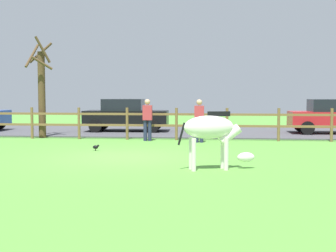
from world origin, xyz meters
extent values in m
plane|color=#549338|center=(0.00, 0.00, 0.00)|extent=(60.00, 60.00, 0.00)
cube|color=#47474C|center=(0.00, 9.30, 0.03)|extent=(28.00, 7.40, 0.05)
cylinder|color=brown|center=(-4.99, 5.00, 0.65)|extent=(0.11, 0.11, 1.29)
cylinder|color=brown|center=(-2.99, 5.00, 0.65)|extent=(0.11, 0.11, 1.29)
cylinder|color=brown|center=(-0.99, 5.00, 0.65)|extent=(0.11, 0.11, 1.29)
cylinder|color=brown|center=(1.01, 5.00, 0.65)|extent=(0.11, 0.11, 1.29)
cylinder|color=brown|center=(3.02, 5.00, 0.65)|extent=(0.11, 0.11, 1.29)
cylinder|color=brown|center=(5.02, 5.00, 0.65)|extent=(0.11, 0.11, 1.29)
cylinder|color=brown|center=(7.02, 5.00, 0.65)|extent=(0.11, 0.11, 1.29)
cube|color=brown|center=(-0.99, 5.00, 0.58)|extent=(20.02, 0.06, 0.09)
cube|color=brown|center=(-0.99, 5.00, 1.03)|extent=(20.02, 0.06, 0.09)
cylinder|color=#513A23|center=(-4.71, 5.39, 1.80)|extent=(0.30, 0.30, 3.61)
cylinder|color=#513A23|center=(-4.89, 5.81, 3.60)|extent=(0.94, 0.48, 0.92)
cylinder|color=#513A23|center=(-5.14, 5.48, 3.45)|extent=(0.30, 0.96, 1.05)
cylinder|color=#513A23|center=(-4.54, 5.16, 3.67)|extent=(0.60, 0.47, 1.09)
cylinder|color=#513A23|center=(-4.53, 5.04, 3.11)|extent=(0.80, 0.48, 0.57)
ellipsoid|color=white|center=(2.42, -2.02, 1.03)|extent=(1.33, 0.81, 0.56)
cylinder|color=white|center=(2.77, -1.77, 0.39)|extent=(0.11, 0.11, 0.78)
cylinder|color=white|center=(2.85, -2.04, 0.39)|extent=(0.11, 0.11, 0.78)
cylinder|color=white|center=(2.00, -2.00, 0.39)|extent=(0.11, 0.11, 0.78)
cylinder|color=white|center=(2.08, -2.27, 0.39)|extent=(0.11, 0.11, 0.78)
cylinder|color=white|center=(2.93, -1.87, 0.84)|extent=(0.63, 0.40, 0.51)
ellipsoid|color=white|center=(3.33, -1.75, 0.28)|extent=(0.48, 0.32, 0.24)
cube|color=black|center=(2.66, -1.95, 1.35)|extent=(0.55, 0.20, 0.12)
cylinder|color=black|center=(1.78, -2.21, 0.88)|extent=(0.20, 0.10, 0.54)
cylinder|color=black|center=(-1.28, 1.29, 0.03)|extent=(0.01, 0.01, 0.06)
cylinder|color=black|center=(-1.28, 1.25, 0.03)|extent=(0.01, 0.01, 0.06)
ellipsoid|color=black|center=(-1.28, 1.27, 0.12)|extent=(0.18, 0.10, 0.12)
sphere|color=black|center=(-1.19, 1.27, 0.17)|extent=(0.07, 0.07, 0.07)
cube|color=black|center=(-1.74, 8.57, 0.70)|extent=(4.07, 1.87, 0.70)
cube|color=black|center=(-1.89, 8.57, 1.33)|extent=(1.97, 1.65, 0.56)
cylinder|color=black|center=(-0.43, 9.48, 0.35)|extent=(0.61, 0.21, 0.60)
cylinder|color=black|center=(-0.35, 7.78, 0.35)|extent=(0.61, 0.21, 0.60)
cylinder|color=black|center=(-3.12, 9.36, 0.35)|extent=(0.61, 0.21, 0.60)
cylinder|color=black|center=(-3.05, 7.66, 0.35)|extent=(0.61, 0.21, 0.60)
cube|color=red|center=(7.95, 8.30, 0.70)|extent=(4.00, 1.71, 0.70)
cube|color=black|center=(7.80, 8.30, 1.33)|extent=(1.90, 1.57, 0.56)
cylinder|color=black|center=(6.60, 9.15, 0.35)|extent=(0.60, 0.18, 0.60)
cylinder|color=black|center=(6.60, 7.45, 0.35)|extent=(0.60, 0.18, 0.60)
cylinder|color=black|center=(-8.43, 9.01, 0.35)|extent=(0.61, 0.21, 0.60)
cylinder|color=#232847|center=(1.86, 4.19, 0.41)|extent=(0.14, 0.14, 0.82)
cylinder|color=#232847|center=(2.04, 4.19, 0.41)|extent=(0.14, 0.14, 0.82)
cube|color=#B7333D|center=(1.95, 4.19, 1.11)|extent=(0.36, 0.22, 0.58)
sphere|color=tan|center=(1.95, 4.19, 1.53)|extent=(0.22, 0.22, 0.22)
cylinder|color=#232847|center=(-0.18, 4.56, 0.41)|extent=(0.14, 0.14, 0.82)
cylinder|color=#232847|center=(0.00, 4.56, 0.41)|extent=(0.14, 0.14, 0.82)
cube|color=#B7333D|center=(-0.09, 4.56, 1.11)|extent=(0.37, 0.23, 0.58)
sphere|color=tan|center=(-0.09, 4.56, 1.53)|extent=(0.22, 0.22, 0.22)
camera|label=1|loc=(2.61, -12.82, 1.81)|focal=48.03mm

